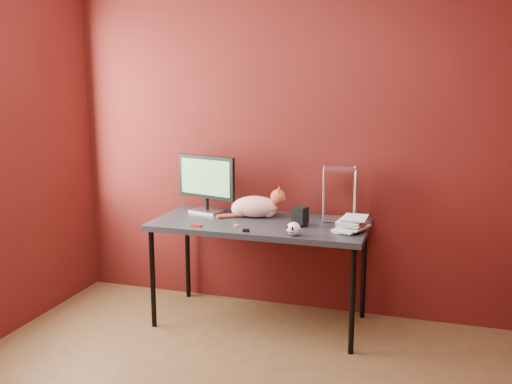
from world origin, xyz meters
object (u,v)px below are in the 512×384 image
(desk, at_px, (260,229))
(cat, at_px, (256,206))
(book_stack, at_px, (343,150))
(monitor, at_px, (206,181))
(speaker, at_px, (300,217))
(skull_mug, at_px, (293,229))

(desk, height_order, cat, cat)
(cat, bearing_deg, book_stack, -23.20)
(cat, height_order, book_stack, book_stack)
(monitor, distance_m, cat, 0.43)
(book_stack, bearing_deg, monitor, 169.42)
(speaker, bearing_deg, book_stack, 17.94)
(cat, bearing_deg, speaker, -32.13)
(skull_mug, bearing_deg, cat, 155.41)
(cat, relative_size, speaker, 3.55)
(cat, height_order, skull_mug, cat)
(book_stack, bearing_deg, cat, 166.60)
(desk, xyz_separation_m, speaker, (0.29, -0.03, 0.11))
(monitor, xyz_separation_m, cat, (0.40, -0.04, -0.16))
(desk, distance_m, monitor, 0.58)
(speaker, bearing_deg, skull_mug, -67.15)
(desk, distance_m, cat, 0.19)
(desk, bearing_deg, monitor, 160.95)
(desk, distance_m, speaker, 0.31)
(desk, height_order, speaker, speaker)
(cat, xyz_separation_m, book_stack, (0.65, -0.15, 0.45))
(monitor, height_order, book_stack, book_stack)
(cat, bearing_deg, desk, -69.02)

